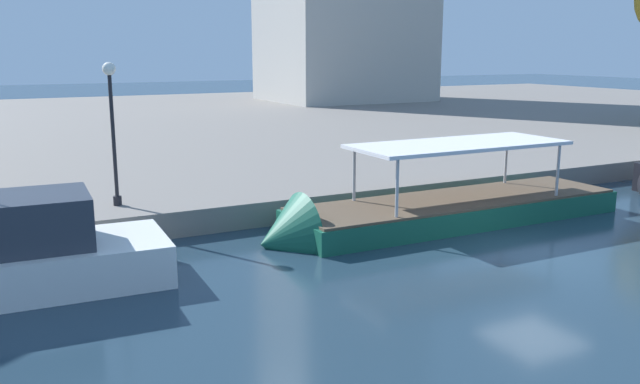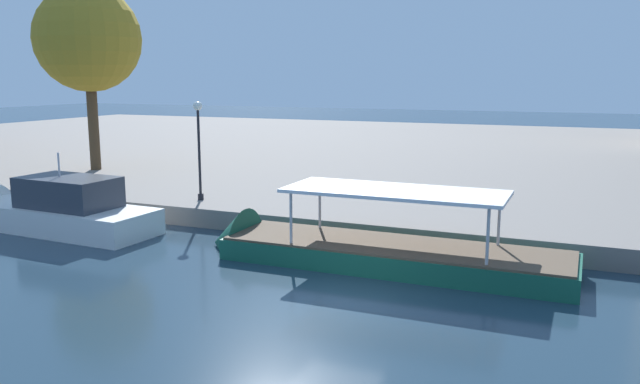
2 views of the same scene
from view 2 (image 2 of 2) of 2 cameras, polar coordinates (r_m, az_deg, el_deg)
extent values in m
plane|color=#1E3342|center=(18.57, 1.26, -10.06)|extent=(220.00, 220.00, 0.00)
cube|color=slate|center=(51.00, 15.59, 3.09)|extent=(120.00, 55.00, 0.84)
cube|color=silver|center=(29.38, -22.31, -2.56)|extent=(9.12, 3.38, 1.50)
cube|color=#2D333D|center=(28.62, -21.59, 0.00)|extent=(4.15, 2.55, 1.27)
cube|color=black|center=(29.78, -23.65, 0.35)|extent=(1.18, 2.26, 0.76)
cylinder|color=silver|center=(28.79, -22.35, 2.30)|extent=(0.08, 0.08, 1.01)
cube|color=#14513D|center=(22.23, 6.60, -6.30)|extent=(12.01, 3.17, 1.17)
cone|color=#14513D|center=(24.77, -8.03, -4.61)|extent=(1.40, 2.85, 2.85)
cube|color=brown|center=(22.06, 6.63, -4.75)|extent=(11.77, 3.01, 0.08)
cylinder|color=#B2B2B7|center=(21.83, -2.61, -2.34)|extent=(0.10, 0.10, 1.78)
cylinder|color=#B2B2B7|center=(24.09, -0.02, -1.13)|extent=(0.10, 0.10, 1.78)
cylinder|color=#B2B2B7|center=(19.96, 14.80, -3.88)|extent=(0.10, 0.10, 1.78)
cylinder|color=#B2B2B7|center=(22.41, 15.74, -2.39)|extent=(0.10, 0.10, 1.78)
cube|color=silver|center=(21.65, 6.74, 0.05)|extent=(7.45, 2.92, 0.12)
cylinder|color=black|center=(29.71, -10.75, 3.23)|extent=(0.12, 0.12, 4.14)
sphere|color=white|center=(29.52, -10.90, 7.58)|extent=(0.41, 0.41, 0.41)
cylinder|color=black|center=(29.99, -10.63, -0.41)|extent=(0.26, 0.26, 0.30)
cylinder|color=#4C3823|center=(41.32, -19.63, 5.70)|extent=(0.63, 0.63, 5.50)
sphere|color=olive|center=(41.28, -20.06, 12.77)|extent=(6.28, 6.28, 6.28)
sphere|color=olive|center=(41.12, -18.02, 13.16)|extent=(3.26, 3.26, 3.26)
sphere|color=olive|center=(42.34, -20.32, 13.63)|extent=(4.26, 4.26, 4.26)
camera|label=1|loc=(20.40, -58.50, 3.35)|focal=37.28mm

